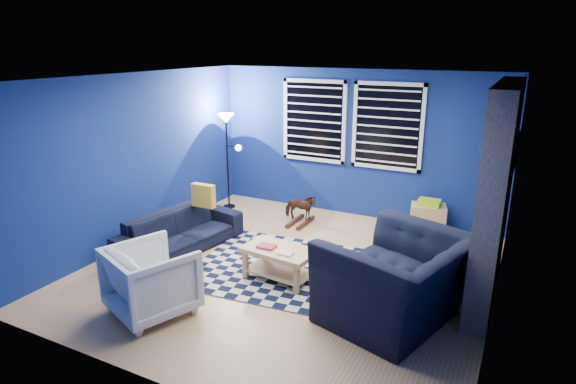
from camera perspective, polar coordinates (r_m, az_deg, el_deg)
The scene contains 18 objects.
floor at distance 6.48m, azimuth 0.06°, elevation -9.28°, with size 5.00×5.00×0.00m, color tan.
ceiling at distance 5.81m, azimuth 0.06°, elevation 13.37°, with size 5.00×5.00×0.00m, color white.
wall_back at distance 8.27m, azimuth 7.94°, elevation 5.61°, with size 5.00×5.00×0.00m, color navy.
wall_left at distance 7.46m, azimuth -17.38°, elevation 3.72°, with size 5.00×5.00×0.00m, color navy.
wall_right at distance 5.43m, azimuth 24.34°, elevation -1.96°, with size 5.00×5.00×0.00m, color navy.
fireplace at distance 5.92m, azimuth 23.22°, elevation -0.83°, with size 0.65×2.00×2.50m.
window_left at distance 8.44m, azimuth 3.10°, elevation 8.40°, with size 1.17×0.06×1.42m.
window_right at distance 8.01m, azimuth 11.70°, elevation 7.60°, with size 1.17×0.06×1.42m.
tv at distance 7.33m, azimuth 25.02°, elevation 3.86°, with size 0.07×1.00×0.58m.
rug at distance 6.50m, azimuth 0.28°, elevation -9.11°, with size 2.50×2.00×0.02m, color black.
sofa at distance 7.18m, azimuth -12.66°, elevation -4.55°, with size 0.75×1.91×0.56m, color black.
armchair_big at distance 5.35m, azimuth 12.67°, elevation -10.08°, with size 1.28×1.46×0.95m, color black.
armchair_bent at distance 5.60m, azimuth -15.87°, elevation -10.00°, with size 0.84×0.86×0.79m, color gray.
rocking_horse at distance 7.97m, azimuth 1.46°, elevation -1.83°, with size 0.52×0.24×0.44m, color #472416.
coffee_table at distance 6.11m, azimuth -1.08°, elevation -7.73°, with size 0.96×0.62×0.45m.
cabinet at distance 7.98m, azimuth 16.24°, elevation -2.92°, with size 0.60×0.47×0.53m.
floor_lamp at distance 8.58m, azimuth -7.22°, elevation 7.11°, with size 0.47×0.29×1.71m.
throw_pillow at distance 7.23m, azimuth -9.99°, elevation -0.42°, with size 0.36×0.11×0.35m, color gold.
Camera 1 is at (2.62, -5.17, 2.89)m, focal length 30.00 mm.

